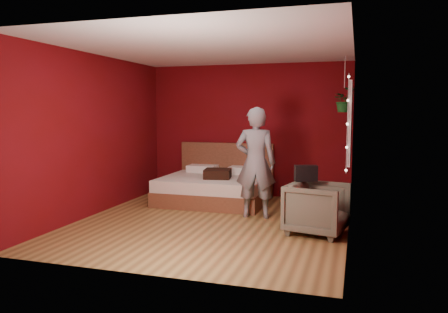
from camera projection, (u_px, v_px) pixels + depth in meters
floor at (212, 222)px, 6.66m from camera, size 4.50×4.50×0.00m
room_walls at (212, 112)px, 6.49m from camera, size 4.04×4.54×2.62m
window at (350, 123)px, 6.79m from camera, size 0.05×0.97×1.27m
fairy_lights at (347, 124)px, 6.30m from camera, size 0.04×0.04×1.45m
bed at (216, 187)px, 8.16m from camera, size 1.91×1.62×1.05m
person at (256, 163)px, 6.88m from camera, size 0.69×0.50×1.75m
armchair at (317, 209)px, 5.98m from camera, size 0.92×0.90×0.71m
handbag at (306, 173)px, 6.12m from camera, size 0.34×0.24×0.22m
throw_pillow at (218, 174)px, 7.88m from camera, size 0.54×0.54×0.16m
hanging_plant at (344, 100)px, 7.37m from camera, size 0.46×0.43×0.94m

